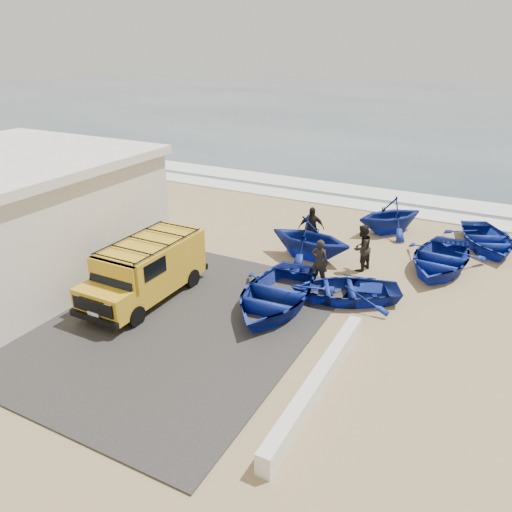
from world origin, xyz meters
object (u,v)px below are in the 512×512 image
at_px(parapet, 318,382).
at_px(van, 147,268).
at_px(fisherman_middle, 362,248).
at_px(boat_near_left, 275,294).
at_px(boat_far_left, 390,215).
at_px(boat_far_right, 487,239).
at_px(fisherman_front, 319,262).
at_px(boat_mid_right, 440,259).
at_px(boat_mid_left, 310,238).
at_px(boat_near_right, 345,289).
at_px(fisherman_back, 311,228).

height_order(parapet, van, van).
relative_size(parapet, fisherman_middle, 3.39).
height_order(boat_near_left, boat_far_left, boat_far_left).
bearing_deg(boat_far_right, parapet, -125.60).
relative_size(boat_far_left, fisherman_front, 1.88).
distance_m(boat_mid_right, boat_far_left, 4.01).
relative_size(parapet, boat_mid_left, 1.81).
height_order(parapet, boat_near_right, boat_near_right).
relative_size(parapet, fisherman_front, 3.58).
bearing_deg(fisherman_back, boat_near_left, -107.29).
bearing_deg(boat_mid_right, van, -137.29).
height_order(van, boat_mid_right, van).
xyz_separation_m(parapet, boat_mid_right, (1.44, 8.76, 0.16)).
bearing_deg(van, boat_far_right, 46.27).
distance_m(boat_near_left, boat_far_left, 8.59).
xyz_separation_m(parapet, boat_mid_left, (-3.26, 7.45, 0.60)).
distance_m(parapet, boat_far_right, 12.13).
relative_size(boat_far_left, boat_far_right, 0.80).
height_order(fisherman_front, fisherman_middle, fisherman_middle).
relative_size(boat_near_right, fisherman_back, 1.98).
height_order(fisherman_front, fisherman_back, fisherman_back).
height_order(parapet, boat_far_left, boat_far_left).
distance_m(fisherman_middle, fisherman_back, 2.62).
relative_size(fisherman_middle, fisherman_back, 0.98).
distance_m(boat_near_right, boat_mid_left, 3.52).
bearing_deg(fisherman_back, boat_far_right, 1.82).
distance_m(boat_near_right, boat_far_left, 6.94).
bearing_deg(boat_far_right, boat_mid_left, -166.52).
relative_size(boat_mid_left, fisherman_back, 1.84).
relative_size(boat_far_right, fisherman_middle, 2.22).
xyz_separation_m(boat_mid_left, boat_mid_right, (4.69, 1.31, -0.43)).
relative_size(parapet, boat_mid_right, 1.42).
bearing_deg(boat_near_right, boat_mid_left, -163.79).
distance_m(van, fisherman_front, 5.89).
distance_m(boat_mid_left, fisherman_back, 0.97).
distance_m(boat_mid_right, fisherman_back, 5.05).
xyz_separation_m(parapet, boat_near_right, (-0.94, 4.84, 0.09)).
relative_size(van, fisherman_middle, 2.62).
xyz_separation_m(boat_far_left, boat_far_right, (4.01, 0.05, -0.42)).
bearing_deg(van, fisherman_back, 64.00).
bearing_deg(fisherman_middle, parapet, 26.27).
bearing_deg(boat_far_right, boat_far_left, 158.45).
xyz_separation_m(boat_near_left, boat_mid_right, (4.20, 5.44, -0.03)).
bearing_deg(parapet, boat_near_right, 100.99).
xyz_separation_m(parapet, fisherman_front, (-2.12, 5.53, 0.56)).
relative_size(van, fisherman_back, 2.58).
relative_size(boat_mid_left, fisherman_middle, 1.87).
height_order(boat_near_right, fisherman_middle, fisherman_middle).
distance_m(fisherman_front, fisherman_back, 3.19).
height_order(boat_mid_right, fisherman_back, fisherman_back).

